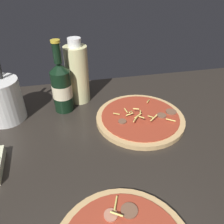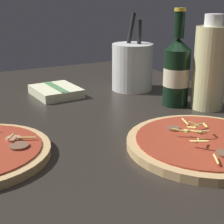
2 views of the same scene
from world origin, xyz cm
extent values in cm
cube|color=#28231E|center=(0.00, 0.00, 1.25)|extent=(160.00, 90.00, 2.50)
cylinder|color=brown|center=(-5.98, -18.64, 4.52)|extent=(3.41, 3.41, 0.40)
cylinder|color=#B7755B|center=(-9.71, -18.79, 4.52)|extent=(2.73, 2.73, 0.40)
cylinder|color=#EADB6B|center=(-8.25, -16.67, 4.81)|extent=(1.54, 3.15, 0.47)
cylinder|color=#EADB6B|center=(-8.71, -19.31, 5.41)|extent=(2.37, 1.69, 0.39)
cylinder|color=tan|center=(6.46, 12.15, 3.26)|extent=(28.34, 28.34, 1.51)
cylinder|color=#9E3823|center=(6.46, 12.15, 4.16)|extent=(24.94, 24.94, 0.30)
cylinder|color=brown|center=(13.13, 10.61, 4.51)|extent=(2.94, 2.94, 0.40)
cylinder|color=brown|center=(0.02, 10.17, 4.51)|extent=(2.53, 2.53, 0.40)
cylinder|color=brown|center=(17.00, 11.90, 4.51)|extent=(3.48, 3.48, 0.40)
cylinder|color=#EADB6B|center=(6.36, 12.06, 5.75)|extent=(1.10, 2.14, 0.47)
cylinder|color=#EADB6B|center=(5.69, 8.85, 6.15)|extent=(1.37, 1.95, 0.73)
cylinder|color=#EADB6B|center=(3.69, 8.95, 5.57)|extent=(2.23, 2.93, 0.91)
cylinder|color=#EADB6B|center=(3.26, 12.43, 6.11)|extent=(1.71, 1.75, 1.05)
cylinder|color=#EADB6B|center=(5.33, 13.44, 6.29)|extent=(1.92, 1.04, 0.40)
cylinder|color=#EADB6B|center=(11.77, 19.31, 4.91)|extent=(2.07, 2.72, 1.16)
cylinder|color=#EADB6B|center=(14.64, 7.23, 4.89)|extent=(2.68, 1.72, 0.62)
cylinder|color=#EADB6B|center=(8.66, 9.31, 5.65)|extent=(0.98, 2.11, 1.06)
cylinder|color=#EADB6B|center=(2.35, 14.70, 5.29)|extent=(0.56, 2.78, 0.54)
cylinder|color=#EADB6B|center=(2.89, 12.35, 5.29)|extent=(2.47, 0.49, 0.96)
cylinder|color=#EADB6B|center=(-1.00, 13.96, 4.93)|extent=(2.19, 0.45, 1.02)
cylinder|color=#EADB6B|center=(9.45, 8.30, 5.76)|extent=(2.95, 2.12, 1.04)
cylinder|color=#EADB6B|center=(5.09, 10.54, 5.67)|extent=(2.82, 2.08, 0.49)
cylinder|color=black|center=(-17.19, 24.11, 9.58)|extent=(6.52, 6.52, 14.16)
cone|color=black|center=(-17.19, 24.11, 18.07)|extent=(6.52, 6.52, 2.82)
cylinder|color=black|center=(-17.19, 24.11, 22.61)|extent=(2.48, 2.48, 6.26)
cylinder|color=gold|center=(-17.19, 24.11, 26.14)|extent=(2.85, 2.85, 0.80)
cylinder|color=beige|center=(-17.19, 24.11, 9.86)|extent=(6.58, 6.58, 4.53)
cylinder|color=beige|center=(-11.51, 29.54, 12.52)|extent=(7.93, 7.93, 20.04)
cylinder|color=white|center=(-11.51, 29.54, 23.91)|extent=(4.36, 4.36, 2.73)
cylinder|color=silver|center=(-35.69, 22.43, 9.29)|extent=(11.96, 11.96, 13.57)
cylinder|color=black|center=(-34.60, 23.93, 15.52)|extent=(3.09, 2.71, 15.23)
camera|label=1|loc=(-14.46, -41.95, 44.70)|focal=35.00mm
camera|label=2|loc=(49.63, -30.13, 29.23)|focal=55.00mm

